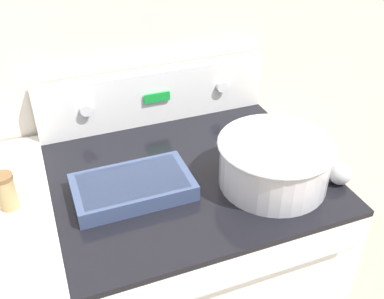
# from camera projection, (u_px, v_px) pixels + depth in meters

# --- Properties ---
(kitchen_wall) EXTENTS (8.00, 0.05, 2.50)m
(kitchen_wall) POSITION_uv_depth(u_px,v_px,m) (145.00, 17.00, 1.44)
(kitchen_wall) COLOR beige
(kitchen_wall) RESTS_ON ground_plane
(stove_range) EXTENTS (0.80, 0.73, 0.90)m
(stove_range) POSITION_uv_depth(u_px,v_px,m) (189.00, 273.00, 1.59)
(stove_range) COLOR white
(stove_range) RESTS_ON ground_plane
(control_panel) EXTENTS (0.80, 0.07, 0.19)m
(control_panel) POSITION_uv_depth(u_px,v_px,m) (154.00, 96.00, 1.54)
(control_panel) COLOR white
(control_panel) RESTS_ON stove_range
(mixing_bowl) EXTENTS (0.32, 0.32, 0.14)m
(mixing_bowl) POSITION_uv_depth(u_px,v_px,m) (274.00, 160.00, 1.25)
(mixing_bowl) COLOR silver
(mixing_bowl) RESTS_ON stove_range
(casserole_dish) EXTENTS (0.33, 0.19, 0.05)m
(casserole_dish) POSITION_uv_depth(u_px,v_px,m) (133.00, 186.00, 1.24)
(casserole_dish) COLOR #38476B
(casserole_dish) RESTS_ON stove_range
(ladle) EXTENTS (0.07, 0.31, 0.07)m
(ladle) POSITION_uv_depth(u_px,v_px,m) (335.00, 170.00, 1.29)
(ladle) COLOR #B7B7B7
(ladle) RESTS_ON stove_range
(spice_jar_brown_cap) EXTENTS (0.05, 0.05, 0.10)m
(spice_jar_brown_cap) POSITION_uv_depth(u_px,v_px,m) (6.00, 191.00, 1.16)
(spice_jar_brown_cap) COLOR tan
(spice_jar_brown_cap) RESTS_ON side_counter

